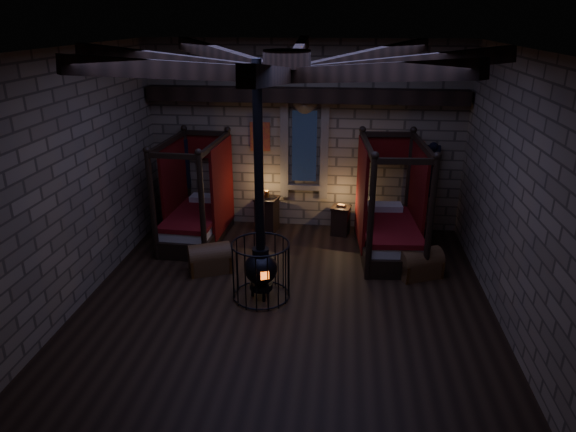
# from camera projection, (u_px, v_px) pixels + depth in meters

# --- Properties ---
(room) EXTENTS (7.02, 7.02, 4.29)m
(room) POSITION_uv_depth(u_px,v_px,m) (287.00, 80.00, 7.67)
(room) COLOR black
(room) RESTS_ON ground
(bed_left) EXTENTS (1.23, 2.19, 2.23)m
(bed_left) POSITION_uv_depth(u_px,v_px,m) (197.00, 216.00, 11.21)
(bed_left) COLOR black
(bed_left) RESTS_ON ground
(bed_right) EXTENTS (1.35, 2.33, 2.35)m
(bed_right) POSITION_uv_depth(u_px,v_px,m) (389.00, 227.00, 10.54)
(bed_right) COLOR black
(bed_right) RESTS_ON ground
(trunk_left) EXTENTS (0.92, 0.77, 0.58)m
(trunk_left) POSITION_uv_depth(u_px,v_px,m) (210.00, 259.00, 9.89)
(trunk_left) COLOR #56371B
(trunk_left) RESTS_ON ground
(trunk_right) EXTENTS (0.92, 0.77, 0.58)m
(trunk_right) POSITION_uv_depth(u_px,v_px,m) (419.00, 264.00, 9.70)
(trunk_right) COLOR #56371B
(trunk_right) RESTS_ON ground
(nightstand_left) EXTENTS (0.58, 0.57, 0.97)m
(nightstand_left) POSITION_uv_depth(u_px,v_px,m) (267.00, 214.00, 11.72)
(nightstand_left) COLOR black
(nightstand_left) RESTS_ON ground
(nightstand_right) EXTENTS (0.48, 0.46, 0.72)m
(nightstand_right) POSITION_uv_depth(u_px,v_px,m) (341.00, 220.00, 11.54)
(nightstand_right) COLOR black
(nightstand_right) RESTS_ON ground
(stove) EXTENTS (1.01, 1.01, 4.05)m
(stove) POSITION_uv_depth(u_px,v_px,m) (261.00, 265.00, 8.84)
(stove) COLOR black
(stove) RESTS_ON ground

